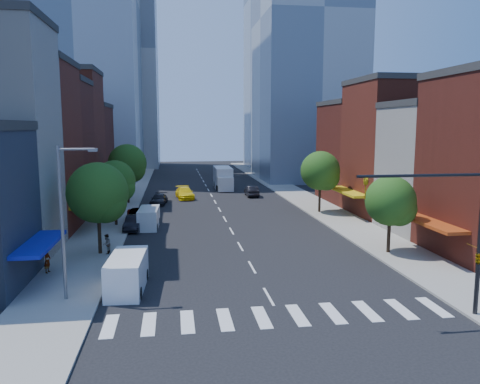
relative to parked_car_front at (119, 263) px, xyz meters
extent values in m
plane|color=black|center=(9.50, -6.13, -0.71)|extent=(220.00, 220.00, 0.00)
cube|color=gray|center=(-3.00, 33.87, -0.63)|extent=(5.00, 120.00, 0.15)
cube|color=gray|center=(22.00, 33.87, -0.63)|extent=(5.00, 120.00, 0.15)
cube|color=silver|center=(9.50, -9.13, -0.70)|extent=(19.00, 3.00, 0.01)
cube|color=#602316|center=(-11.50, 14.37, 7.29)|extent=(12.00, 9.00, 16.00)
cube|color=#511C14|center=(-11.50, 22.87, 6.79)|extent=(12.00, 8.00, 15.00)
cube|color=#602316|center=(-11.50, 31.37, 7.79)|extent=(12.00, 9.00, 17.00)
cube|color=#511C14|center=(-11.50, 40.87, 5.79)|extent=(12.00, 10.00, 13.00)
cube|color=beige|center=(30.50, 8.87, 5.29)|extent=(12.00, 8.00, 12.00)
cube|color=#602316|center=(30.50, 17.87, 6.79)|extent=(12.00, 10.00, 15.00)
cube|color=#511C14|center=(30.50, 27.87, 5.79)|extent=(12.00, 10.00, 13.00)
cube|color=#9EA5AD|center=(29.50, 55.87, 29.29)|extent=(18.00, 20.00, 60.00)
cube|color=#9EA5AD|center=(-8.50, 88.87, 27.29)|extent=(18.00, 18.00, 56.00)
cylinder|color=black|center=(20.00, -10.63, 3.44)|extent=(0.24, 0.24, 8.00)
cylinder|color=black|center=(16.50, -10.63, 7.04)|extent=(7.00, 0.16, 0.16)
imported|color=gold|center=(13.50, -10.63, 6.44)|extent=(0.22, 0.18, 1.10)
imported|color=gold|center=(20.00, -10.63, 2.64)|extent=(0.48, 2.24, 0.90)
cylinder|color=slate|center=(-2.50, -5.13, 3.94)|extent=(0.20, 0.20, 9.00)
cylinder|color=slate|center=(-1.50, -5.13, 8.24)|extent=(2.00, 0.14, 0.14)
cube|color=slate|center=(-0.60, -5.13, 8.19)|extent=(0.50, 0.25, 0.18)
cylinder|color=black|center=(-2.00, 4.87, 1.40)|extent=(0.28, 0.28, 3.92)
sphere|color=#214C15|center=(-2.00, 4.87, 4.34)|extent=(4.80, 4.80, 4.80)
sphere|color=#214C15|center=(-1.40, 4.57, 3.64)|extent=(3.36, 3.36, 3.36)
cylinder|color=black|center=(-2.00, 15.87, 1.26)|extent=(0.28, 0.28, 3.64)
sphere|color=#214C15|center=(-2.00, 15.87, 3.99)|extent=(4.20, 4.20, 4.20)
sphere|color=#214C15|center=(-1.40, 15.57, 3.34)|extent=(2.94, 2.94, 2.94)
cylinder|color=black|center=(-2.00, 29.87, 1.54)|extent=(0.28, 0.28, 4.20)
sphere|color=#214C15|center=(-2.00, 29.87, 4.69)|extent=(5.00, 5.00, 5.00)
sphere|color=#214C15|center=(-1.40, 29.57, 3.94)|extent=(3.50, 3.50, 3.50)
cylinder|color=black|center=(21.00, 1.87, 1.12)|extent=(0.28, 0.28, 3.36)
sphere|color=#214C15|center=(21.00, 1.87, 3.64)|extent=(4.00, 4.00, 4.00)
sphere|color=#214C15|center=(21.60, 1.57, 3.04)|extent=(2.80, 2.80, 2.80)
cylinder|color=black|center=(21.00, 19.87, 1.40)|extent=(0.28, 0.28, 3.92)
sphere|color=#214C15|center=(21.00, 19.87, 4.34)|extent=(4.60, 4.60, 4.60)
sphere|color=#214C15|center=(21.60, 19.57, 3.64)|extent=(3.22, 3.22, 3.22)
imported|color=#B9B8BE|center=(0.00, 0.00, 0.00)|extent=(2.06, 4.30, 1.42)
imported|color=black|center=(0.00, 13.73, 0.02)|extent=(1.96, 4.57, 1.46)
imported|color=#999999|center=(0.00, 18.04, -0.02)|extent=(2.58, 5.07, 1.37)
imported|color=black|center=(2.00, 28.76, -0.03)|extent=(2.47, 4.89, 1.36)
cube|color=white|center=(0.93, -3.66, 0.39)|extent=(2.38, 5.32, 2.19)
cube|color=black|center=(0.81, -5.63, 0.70)|extent=(1.99, 1.15, 0.94)
cylinder|color=black|center=(-0.11, -5.37, -0.34)|extent=(0.31, 0.81, 0.79)
cylinder|color=black|center=(1.76, -5.48, -0.34)|extent=(0.31, 0.81, 0.79)
cylinder|color=black|center=(0.09, -1.83, -0.34)|extent=(0.31, 0.81, 0.79)
cylinder|color=black|center=(1.96, -1.94, -0.34)|extent=(0.31, 0.81, 0.79)
cube|color=silver|center=(1.39, 14.60, 0.29)|extent=(2.11, 4.83, 2.00)
cube|color=black|center=(1.31, 12.79, 0.57)|extent=(1.80, 1.03, 0.86)
cylinder|color=black|center=(0.46, 13.02, -0.38)|extent=(0.27, 0.73, 0.72)
cylinder|color=black|center=(2.17, 12.95, -0.38)|extent=(0.27, 0.73, 0.72)
cylinder|color=black|center=(0.60, 16.25, -0.38)|extent=(0.27, 0.73, 0.72)
cylinder|color=black|center=(2.31, 16.17, -0.38)|extent=(0.27, 0.73, 0.72)
imported|color=yellow|center=(5.49, 33.37, 0.09)|extent=(2.83, 5.72, 1.60)
imported|color=black|center=(15.28, 34.27, 0.06)|extent=(1.67, 4.67, 1.53)
imported|color=#999999|center=(12.85, 56.24, -0.05)|extent=(2.08, 4.05, 1.32)
cube|color=silver|center=(12.04, 43.50, 1.05)|extent=(2.69, 7.16, 3.51)
cube|color=silver|center=(12.00, 39.33, 0.50)|extent=(2.43, 2.00, 2.20)
cylinder|color=black|center=(10.80, 40.22, -0.21)|extent=(0.34, 0.99, 0.99)
cylinder|color=black|center=(13.22, 40.20, -0.21)|extent=(0.34, 0.99, 0.99)
cylinder|color=black|center=(10.85, 45.16, -0.21)|extent=(0.34, 0.99, 0.99)
cylinder|color=black|center=(13.26, 45.14, -0.21)|extent=(0.34, 0.99, 0.99)
imported|color=#999999|center=(-4.85, 0.22, 0.30)|extent=(0.53, 0.70, 1.72)
imported|color=#999999|center=(-1.44, 4.61, 0.23)|extent=(0.67, 0.82, 1.57)
camera|label=1|loc=(3.90, -32.76, 9.56)|focal=35.00mm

